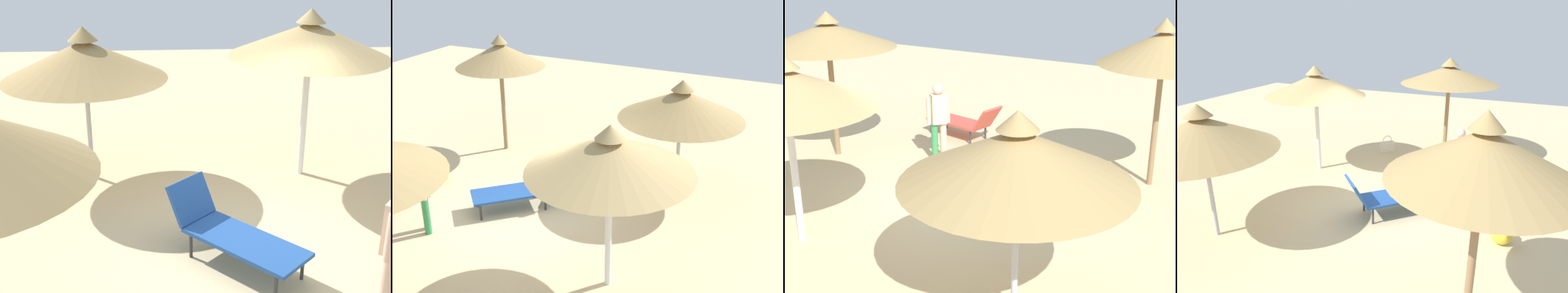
% 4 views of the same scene
% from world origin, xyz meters
% --- Properties ---
extents(ground, '(24.00, 24.00, 0.10)m').
position_xyz_m(ground, '(0.00, 0.00, -0.05)').
color(ground, beige).
extents(parasol_umbrella_far_left, '(2.59, 2.59, 2.51)m').
position_xyz_m(parasol_umbrella_far_left, '(2.01, 2.46, 2.00)').
color(parasol_umbrella_far_left, '#B2B2B7').
rests_on(parasol_umbrella_far_left, ground).
extents(parasol_umbrella_near_left, '(2.17, 2.17, 2.95)m').
position_xyz_m(parasol_umbrella_near_left, '(-2.63, 2.84, 2.45)').
color(parasol_umbrella_near_left, olive).
rests_on(parasol_umbrella_near_left, ground).
extents(parasol_umbrella_far_right, '(2.54, 2.54, 2.76)m').
position_xyz_m(parasol_umbrella_far_right, '(1.94, -1.04, 2.27)').
color(parasol_umbrella_far_right, white).
rests_on(parasol_umbrella_far_right, ground).
extents(lounge_chair_edge, '(1.76, 1.73, 0.89)m').
position_xyz_m(lounge_chair_edge, '(-0.63, 0.46, 0.43)').
color(lounge_chair_edge, '#1E478C').
rests_on(lounge_chair_edge, ground).
extents(person_standing_center, '(0.37, 0.35, 1.56)m').
position_xyz_m(person_standing_center, '(-1.74, -1.09, 0.88)').
color(person_standing_center, '#338C4C').
rests_on(person_standing_center, ground).
extents(beach_ball, '(0.38, 0.38, 0.38)m').
position_xyz_m(beach_ball, '(-2.89, 0.62, 0.19)').
color(beach_ball, yellow).
rests_on(beach_ball, ground).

